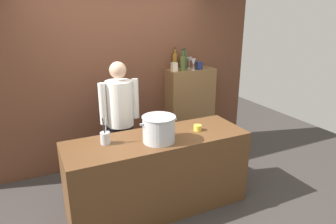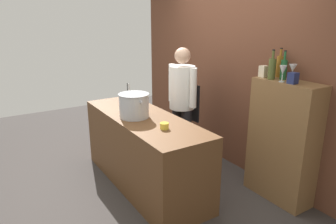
{
  "view_description": "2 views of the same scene",
  "coord_description": "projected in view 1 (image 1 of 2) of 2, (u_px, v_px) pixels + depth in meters",
  "views": [
    {
      "loc": [
        -1.22,
        -2.81,
        2.23
      ],
      "look_at": [
        0.29,
        0.33,
        1.06
      ],
      "focal_mm": 31.93,
      "sensor_mm": 36.0,
      "label": 1
    },
    {
      "loc": [
        3.19,
        -1.64,
        2.05
      ],
      "look_at": [
        0.15,
        0.26,
        0.95
      ],
      "focal_mm": 33.5,
      "sensor_mm": 36.0,
      "label": 2
    }
  ],
  "objects": [
    {
      "name": "ground_plane",
      "position": [
        158.0,
        206.0,
        3.62
      ],
      "size": [
        8.0,
        8.0,
        0.0
      ],
      "primitive_type": "plane",
      "color": "#383330"
    },
    {
      "name": "brick_back_panel",
      "position": [
        118.0,
        65.0,
        4.33
      ],
      "size": [
        4.4,
        0.1,
        3.0
      ],
      "primitive_type": "cube",
      "color": "brown",
      "rests_on": "ground_plane"
    },
    {
      "name": "prep_counter",
      "position": [
        158.0,
        173.0,
        3.47
      ],
      "size": [
        2.07,
        0.7,
        0.9
      ],
      "primitive_type": "cube",
      "color": "brown",
      "rests_on": "ground_plane"
    },
    {
      "name": "bar_cabinet",
      "position": [
        190.0,
        111.0,
        4.86
      ],
      "size": [
        0.76,
        0.32,
        1.39
      ],
      "primitive_type": "cube",
      "color": "brown",
      "rests_on": "ground_plane"
    },
    {
      "name": "chef",
      "position": [
        120.0,
        116.0,
        3.83
      ],
      "size": [
        0.53,
        0.37,
        1.66
      ],
      "rotation": [
        0.0,
        0.0,
        3.25
      ],
      "color": "black",
      "rests_on": "ground_plane"
    },
    {
      "name": "stockpot_large",
      "position": [
        159.0,
        129.0,
        3.19
      ],
      "size": [
        0.42,
        0.36,
        0.28
      ],
      "color": "#B7BABF",
      "rests_on": "prep_counter"
    },
    {
      "name": "utensil_crock",
      "position": [
        105.0,
        138.0,
        3.15
      ],
      "size": [
        0.1,
        0.1,
        0.29
      ],
      "color": "#B7BABF",
      "rests_on": "prep_counter"
    },
    {
      "name": "butter_jar",
      "position": [
        198.0,
        128.0,
        3.52
      ],
      "size": [
        0.09,
        0.09,
        0.07
      ],
      "primitive_type": "cylinder",
      "color": "yellow",
      "rests_on": "prep_counter"
    },
    {
      "name": "wine_bottle_olive",
      "position": [
        183.0,
        63.0,
        4.46
      ],
      "size": [
        0.08,
        0.08,
        0.32
      ],
      "color": "#475123",
      "rests_on": "bar_cabinet"
    },
    {
      "name": "wine_bottle_amber",
      "position": [
        175.0,
        61.0,
        4.6
      ],
      "size": [
        0.07,
        0.07,
        0.33
      ],
      "color": "#8C5919",
      "rests_on": "bar_cabinet"
    },
    {
      "name": "wine_bottle_green",
      "position": [
        184.0,
        62.0,
        4.58
      ],
      "size": [
        0.07,
        0.07,
        0.31
      ],
      "color": "#1E592D",
      "rests_on": "bar_cabinet"
    },
    {
      "name": "wine_glass_short",
      "position": [
        189.0,
        60.0,
        4.63
      ],
      "size": [
        0.08,
        0.08,
        0.18
      ],
      "color": "silver",
      "rests_on": "bar_cabinet"
    },
    {
      "name": "wine_glass_wide",
      "position": [
        193.0,
        62.0,
        4.51
      ],
      "size": [
        0.07,
        0.07,
        0.17
      ],
      "color": "silver",
      "rests_on": "bar_cabinet"
    },
    {
      "name": "spice_tin_navy",
      "position": [
        199.0,
        66.0,
        4.59
      ],
      "size": [
        0.08,
        0.08,
        0.12
      ],
      "primitive_type": "cube",
      "color": "navy",
      "rests_on": "bar_cabinet"
    },
    {
      "name": "spice_tin_cream",
      "position": [
        174.0,
        67.0,
        4.45
      ],
      "size": [
        0.08,
        0.08,
        0.13
      ],
      "primitive_type": "cube",
      "color": "beige",
      "rests_on": "bar_cabinet"
    }
  ]
}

